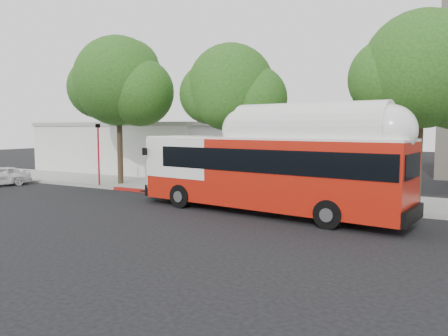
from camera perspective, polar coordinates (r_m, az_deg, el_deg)
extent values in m
plane|color=black|center=(19.98, -4.69, -5.78)|extent=(120.00, 120.00, 0.00)
cube|color=gray|center=(25.56, 3.39, -3.16)|extent=(60.00, 5.00, 0.15)
cube|color=gray|center=(23.27, 0.63, -3.99)|extent=(60.00, 0.30, 0.15)
cube|color=maroon|center=(24.81, -5.50, -3.42)|extent=(10.00, 0.32, 0.16)
cylinder|color=#2D2116|center=(29.52, -13.46, 3.62)|extent=(0.36, 0.36, 6.08)
sphere|color=#194B15|center=(29.66, -13.62, 10.98)|extent=(5.80, 5.80, 5.80)
sphere|color=#194B15|center=(28.70, -10.92, 9.70)|extent=(4.35, 4.35, 4.35)
cylinder|color=#2D2116|center=(25.31, 0.89, 2.78)|extent=(0.36, 0.36, 5.44)
sphere|color=#194B15|center=(25.39, 0.90, 10.47)|extent=(5.00, 5.00, 5.00)
sphere|color=#194B15|center=(24.90, 3.95, 8.99)|extent=(3.75, 3.75, 3.75)
cylinder|color=#2D2116|center=(22.23, 24.06, 2.39)|extent=(0.36, 0.36, 5.76)
sphere|color=#194B15|center=(22.37, 24.42, 11.63)|extent=(5.40, 5.40, 5.40)
cube|color=silver|center=(39.26, -10.48, 2.55)|extent=(16.00, 10.00, 4.00)
cube|color=gray|center=(39.21, -10.53, 5.61)|extent=(16.20, 10.20, 0.30)
cube|color=#B21A0C|center=(19.49, 5.48, -0.60)|extent=(12.49, 4.18, 2.96)
cube|color=black|center=(19.18, 6.81, 1.13)|extent=(11.28, 4.09, 0.97)
cube|color=white|center=(19.39, 5.52, 3.88)|extent=(12.48, 4.10, 0.10)
cube|color=white|center=(18.43, 11.02, 4.55)|extent=(6.74, 2.85, 0.56)
cube|color=black|center=(23.74, -8.58, -2.80)|extent=(1.04, 1.93, 0.06)
imported|color=navy|center=(23.68, -8.60, -1.62)|extent=(0.83, 1.82, 0.92)
cylinder|color=red|center=(29.08, -16.06, 1.34)|extent=(0.12, 0.12, 3.85)
cube|color=black|center=(29.01, -16.16, 5.32)|extent=(0.05, 0.39, 0.24)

